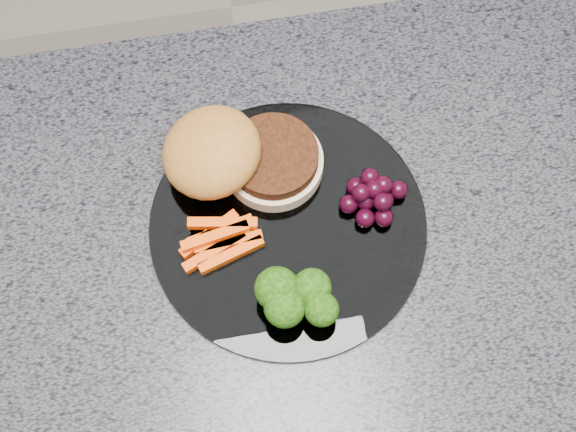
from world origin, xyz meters
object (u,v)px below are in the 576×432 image
object	(u,v)px
plate	(288,225)
burger	(234,157)
grape_bunch	(373,196)
island_cabinet	(311,383)

from	to	relation	value
plate	burger	size ratio (longest dim) A/B	1.62
plate	grape_bunch	size ratio (longest dim) A/B	3.90
island_cabinet	plate	size ratio (longest dim) A/B	4.62
burger	grape_bunch	bearing A→B (deg)	-19.37
burger	grape_bunch	distance (m)	0.13
island_cabinet	plate	world-z (taller)	plate
island_cabinet	burger	bearing A→B (deg)	115.29
plate	grape_bunch	distance (m)	0.08
grape_bunch	plate	bearing A→B (deg)	-174.01
island_cabinet	plate	xyz separation A→B (m)	(-0.02, 0.07, 0.47)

